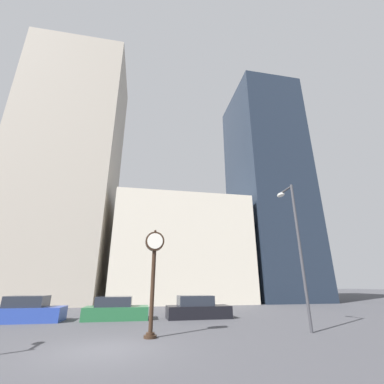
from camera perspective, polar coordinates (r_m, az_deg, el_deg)
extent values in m
plane|color=#424247|center=(10.98, -18.72, -30.27)|extent=(200.00, 200.00, 0.00)
cube|color=#ADA393|center=(39.39, -25.69, 5.17)|extent=(12.46, 12.00, 34.91)
cube|color=beige|center=(35.32, -2.79, -12.91)|extent=(16.56, 12.00, 12.71)
cube|color=#1E2838|center=(41.94, 16.16, 1.22)|extent=(9.17, 12.00, 33.24)
cylinder|color=black|center=(12.66, -9.28, -29.13)|extent=(0.56, 0.56, 0.12)
cylinder|color=black|center=(12.65, -9.25, -28.64)|extent=(0.37, 0.37, 0.10)
cylinder|color=black|center=(12.49, -8.78, -20.66)|extent=(0.19, 0.19, 3.42)
cylinder|color=black|center=(12.63, -8.27, -10.85)|extent=(0.89, 0.40, 0.89)
cylinder|color=white|center=(12.42, -8.22, -10.71)|extent=(0.73, 0.02, 0.73)
cylinder|color=white|center=(12.84, -8.32, -10.99)|extent=(0.73, 0.02, 0.73)
sphere|color=black|center=(12.72, -8.16, -8.61)|extent=(0.12, 0.12, 0.12)
cube|color=#28429E|center=(19.95, -32.60, -21.96)|extent=(4.01, 1.87, 0.84)
cube|color=#232833|center=(19.96, -32.75, -19.75)|extent=(2.21, 1.63, 0.65)
cube|color=#236038|center=(19.03, -16.44, -24.38)|extent=(4.07, 1.97, 0.79)
cube|color=#232833|center=(19.00, -16.88, -22.24)|extent=(2.25, 1.72, 0.60)
cube|color=black|center=(19.09, 1.43, -25.09)|extent=(4.30, 1.85, 0.79)
cube|color=#232833|center=(18.99, 0.73, -22.97)|extent=(2.38, 1.59, 0.64)
cylinder|color=#38383D|center=(14.81, 22.97, -12.15)|extent=(0.14, 0.14, 7.49)
cylinder|color=#38383D|center=(16.10, 20.12, 0.41)|extent=(0.11, 1.20, 0.11)
ellipsoid|color=silver|center=(16.55, 19.13, -0.62)|extent=(0.36, 0.60, 0.24)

